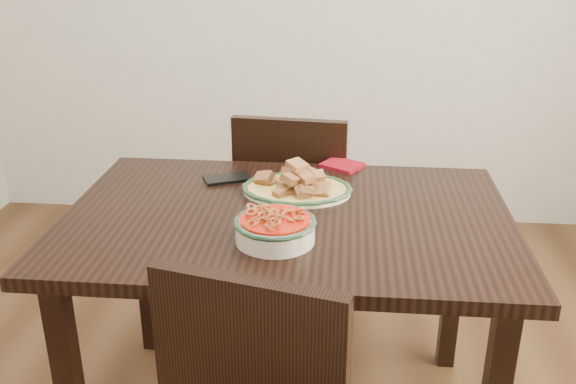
# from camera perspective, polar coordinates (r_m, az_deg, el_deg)

# --- Properties ---
(dining_table) EXTENTS (1.30, 0.87, 0.75)m
(dining_table) POSITION_cam_1_polar(r_m,az_deg,el_deg) (1.91, -0.06, -4.38)
(dining_table) COLOR black
(dining_table) RESTS_ON ground
(chair_far) EXTENTS (0.46, 0.46, 0.89)m
(chair_far) POSITION_cam_1_polar(r_m,az_deg,el_deg) (2.53, 0.53, -1.36)
(chair_far) COLOR black
(chair_far) RESTS_ON ground
(fish_plate) EXTENTS (0.34, 0.26, 0.11)m
(fish_plate) POSITION_cam_1_polar(r_m,az_deg,el_deg) (2.00, 0.80, 1.11)
(fish_plate) COLOR #F4E8CE
(fish_plate) RESTS_ON dining_table
(noodle_bowl) EXTENTS (0.22, 0.22, 0.08)m
(noodle_bowl) POSITION_cam_1_polar(r_m,az_deg,el_deg) (1.69, -1.15, -3.05)
(noodle_bowl) COLOR beige
(noodle_bowl) RESTS_ON dining_table
(smartphone) EXTENTS (0.17, 0.14, 0.01)m
(smartphone) POSITION_cam_1_polar(r_m,az_deg,el_deg) (2.12, -5.36, 1.22)
(smartphone) COLOR black
(smartphone) RESTS_ON dining_table
(napkin) EXTENTS (0.17, 0.16, 0.01)m
(napkin) POSITION_cam_1_polar(r_m,az_deg,el_deg) (2.24, 4.83, 2.40)
(napkin) COLOR maroon
(napkin) RESTS_ON dining_table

